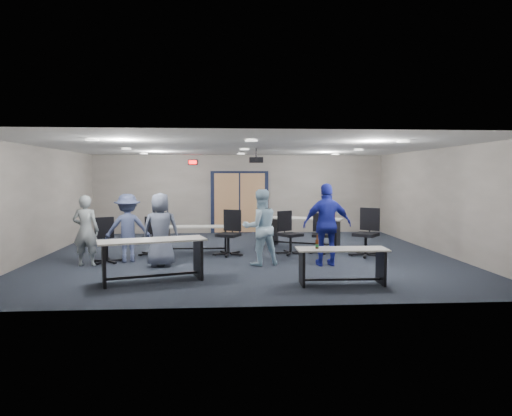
{
  "coord_description": "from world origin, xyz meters",
  "views": [
    {
      "loc": [
        -0.52,
        -11.33,
        2.01
      ],
      "look_at": [
        0.24,
        -0.3,
        1.21
      ],
      "focal_mm": 32.0,
      "sensor_mm": 36.0,
      "label": 1
    }
  ],
  "objects": [
    {
      "name": "right_wall",
      "position": [
        5.0,
        0.0,
        1.35
      ],
      "size": [
        0.04,
        9.0,
        2.7
      ],
      "primitive_type": "cube",
      "color": "slate",
      "rests_on": "floor"
    },
    {
      "name": "person_navy",
      "position": [
        1.75,
        -1.42,
        0.92
      ],
      "size": [
        1.08,
        0.45,
        1.83
      ],
      "primitive_type": "imported",
      "rotation": [
        0.0,
        0.0,
        3.15
      ],
      "color": "#1C249F",
      "rests_on": "floor"
    },
    {
      "name": "table_front_right",
      "position": [
        1.61,
        -3.19,
        0.46
      ],
      "size": [
        1.66,
        0.58,
        0.92
      ],
      "rotation": [
        0.0,
        0.0,
        -0.02
      ],
      "color": "#ACA9A3",
      "rests_on": "floor"
    },
    {
      "name": "chair_back_b",
      "position": [
        -0.43,
        -0.01,
        0.57
      ],
      "size": [
        0.96,
        0.96,
        1.13
      ],
      "primitive_type": null,
      "rotation": [
        0.0,
        0.0,
        -0.47
      ],
      "color": "black",
      "rests_on": "floor"
    },
    {
      "name": "chair_back_c",
      "position": [
        1.15,
        0.05,
        0.55
      ],
      "size": [
        0.96,
        0.96,
        1.1
      ],
      "primitive_type": null,
      "rotation": [
        0.0,
        0.0,
        0.6
      ],
      "color": "black",
      "rests_on": "floor"
    },
    {
      "name": "front_wall",
      "position": [
        0.0,
        -4.5,
        1.35
      ],
      "size": [
        10.0,
        0.04,
        2.7
      ],
      "primitive_type": "cube",
      "color": "slate",
      "rests_on": "floor"
    },
    {
      "name": "table_back_right",
      "position": [
        1.72,
        1.17,
        0.57
      ],
      "size": [
        2.13,
        1.44,
        0.96
      ],
      "rotation": [
        0.0,
        0.0,
        -0.42
      ],
      "color": "#ACA9A3",
      "rests_on": "floor"
    },
    {
      "name": "chair_back_d",
      "position": [
        1.95,
        0.18,
        0.51
      ],
      "size": [
        0.77,
        0.77,
        1.02
      ],
      "primitive_type": null,
      "rotation": [
        0.0,
        0.0,
        -0.24
      ],
      "color": "black",
      "rests_on": "floor"
    },
    {
      "name": "table_front_left",
      "position": [
        -1.88,
        -2.71,
        0.55
      ],
      "size": [
        2.08,
        1.21,
        0.8
      ],
      "rotation": [
        0.0,
        0.0,
        0.3
      ],
      "color": "#ACA9A3",
      "rests_on": "floor"
    },
    {
      "name": "chair_loose_left",
      "position": [
        -3.22,
        -0.75,
        0.52
      ],
      "size": [
        0.87,
        0.87,
        1.03
      ],
      "primitive_type": null,
      "rotation": [
        0.0,
        0.0,
        0.46
      ],
      "color": "black",
      "rests_on": "floor"
    },
    {
      "name": "floor",
      "position": [
        0.0,
        0.0,
        0.0
      ],
      "size": [
        10.0,
        10.0,
        0.0
      ],
      "primitive_type": "plane",
      "color": "black",
      "rests_on": "ground"
    },
    {
      "name": "table_back_left",
      "position": [
        -1.25,
        0.57,
        0.47
      ],
      "size": [
        1.69,
        0.58,
        0.68
      ],
      "rotation": [
        0.0,
        0.0,
        -0.01
      ],
      "color": "#ACA9A3",
      "rests_on": "floor"
    },
    {
      "name": "person_lightblue",
      "position": [
        0.27,
        -1.26,
        0.85
      ],
      "size": [
        0.96,
        0.83,
        1.7
      ],
      "primitive_type": "imported",
      "rotation": [
        0.0,
        0.0,
        3.4
      ],
      "color": "#B9DEF5",
      "rests_on": "floor"
    },
    {
      "name": "back_wall",
      "position": [
        0.0,
        4.5,
        1.35
      ],
      "size": [
        10.0,
        0.04,
        2.7
      ],
      "primitive_type": "cube",
      "color": "slate",
      "rests_on": "floor"
    },
    {
      "name": "ceiling",
      "position": [
        0.0,
        0.0,
        2.7
      ],
      "size": [
        10.0,
        9.0,
        0.04
      ],
      "primitive_type": "cube",
      "color": "silver",
      "rests_on": "back_wall"
    },
    {
      "name": "person_gray",
      "position": [
        -3.59,
        -1.08,
        0.79
      ],
      "size": [
        0.59,
        0.4,
        1.58
      ],
      "primitive_type": "imported",
      "rotation": [
        0.0,
        0.0,
        3.09
      ],
      "color": "#8D969A",
      "rests_on": "floor"
    },
    {
      "name": "double_door",
      "position": [
        0.0,
        4.46,
        1.05
      ],
      "size": [
        2.0,
        0.07,
        2.2
      ],
      "color": "black",
      "rests_on": "back_wall"
    },
    {
      "name": "person_plaid",
      "position": [
        -1.92,
        -1.26,
        0.81
      ],
      "size": [
        0.82,
        0.56,
        1.63
      ],
      "primitive_type": "imported",
      "rotation": [
        0.0,
        0.0,
        3.19
      ],
      "color": "slate",
      "rests_on": "floor"
    },
    {
      "name": "ceiling_can_lights",
      "position": [
        0.0,
        0.25,
        2.67
      ],
      "size": [
        6.24,
        5.74,
        0.02
      ],
      "primitive_type": null,
      "color": "white",
      "rests_on": "ceiling"
    },
    {
      "name": "left_wall",
      "position": [
        -5.0,
        0.0,
        1.35
      ],
      "size": [
        0.04,
        9.0,
        2.7
      ],
      "primitive_type": "cube",
      "color": "slate",
      "rests_on": "floor"
    },
    {
      "name": "person_back",
      "position": [
        -2.76,
        -0.67,
        0.79
      ],
      "size": [
        1.12,
        0.8,
        1.58
      ],
      "primitive_type": "imported",
      "rotation": [
        0.0,
        0.0,
        3.36
      ],
      "color": "#414C75",
      "rests_on": "floor"
    },
    {
      "name": "chair_back_a",
      "position": [
        -2.37,
        0.2,
        0.48
      ],
      "size": [
        0.65,
        0.65,
        0.96
      ],
      "primitive_type": null,
      "rotation": [
        0.0,
        0.0,
        -0.08
      ],
      "color": "black",
      "rests_on": "floor"
    },
    {
      "name": "exit_sign",
      "position": [
        -1.6,
        4.44,
        2.45
      ],
      "size": [
        0.32,
        0.07,
        0.18
      ],
      "color": "black",
      "rests_on": "back_wall"
    },
    {
      "name": "chair_loose_right",
      "position": [
        2.96,
        -0.36,
        0.6
      ],
      "size": [
        1.05,
        1.05,
        1.19
      ],
      "primitive_type": null,
      "rotation": [
        0.0,
        0.0,
        -0.67
      ],
      "color": "black",
      "rests_on": "floor"
    },
    {
      "name": "ceiling_projector",
      "position": [
        0.3,
        0.5,
        2.4
      ],
      "size": [
        0.35,
        0.32,
        0.37
      ],
      "color": "black",
      "rests_on": "ceiling"
    }
  ]
}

